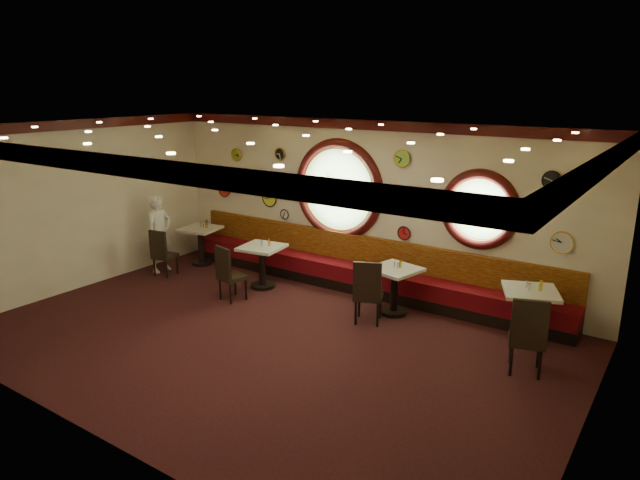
{
  "coord_description": "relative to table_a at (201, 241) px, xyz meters",
  "views": [
    {
      "loc": [
        5.25,
        -6.2,
        3.83
      ],
      "look_at": [
        0.46,
        0.8,
        1.5
      ],
      "focal_mm": 32.0,
      "sensor_mm": 36.0,
      "label": 1
    }
  ],
  "objects": [
    {
      "name": "condiment_a_bottle",
      "position": [
        0.13,
        0.07,
        0.39
      ],
      "size": [
        0.06,
        0.06,
        0.18
      ],
      "primitive_type": "cylinder",
      "color": "gold",
      "rests_on": "table_a"
    },
    {
      "name": "table_d",
      "position": [
        6.98,
        -0.01,
        0.02
      ],
      "size": [
        1.02,
        1.02,
        0.85
      ],
      "color": "black",
      "rests_on": "floor"
    },
    {
      "name": "table_b",
      "position": [
        2.07,
        -0.4,
        0.01
      ],
      "size": [
        0.86,
        0.86,
        0.84
      ],
      "color": "black",
      "rests_on": "floor"
    },
    {
      "name": "condiment_c_bottle",
      "position": [
        4.84,
        -0.08,
        0.38
      ],
      "size": [
        0.04,
        0.04,
        0.14
      ],
      "primitive_type": "cylinder",
      "color": "gold",
      "rests_on": "table_c"
    },
    {
      "name": "banquette_back",
      "position": [
        3.65,
        0.73,
        0.23
      ],
      "size": [
        8.0,
        0.1,
        0.55
      ],
      "primitive_type": "cube",
      "color": "#601307",
      "rests_on": "wall_back"
    },
    {
      "name": "condiment_d_pepper",
      "position": [
        6.96,
        -0.05,
        0.39
      ],
      "size": [
        0.04,
        0.04,
        0.11
      ],
      "primitive_type": "cylinder",
      "color": "silver",
      "rests_on": "table_d"
    },
    {
      "name": "wall_clock_9",
      "position": [
        0.45,
        0.75,
        1.83
      ],
      "size": [
        0.26,
        0.03,
        0.26
      ],
      "primitive_type": "cylinder",
      "rotation": [
        1.57,
        0.0,
        0.0
      ],
      "color": "#93A821",
      "rests_on": "wall_back"
    },
    {
      "name": "condiment_d_bottle",
      "position": [
        7.11,
        0.02,
        0.42
      ],
      "size": [
        0.05,
        0.05,
        0.17
      ],
      "primitive_type": "cylinder",
      "color": "yellow",
      "rests_on": "table_d"
    },
    {
      "name": "molding_left",
      "position": [
        -0.8,
        -2.21,
        2.59
      ],
      "size": [
        0.1,
        6.0,
        0.18
      ],
      "primitive_type": "cube",
      "color": "#380A0A",
      "rests_on": "wall_back"
    },
    {
      "name": "chair_c",
      "position": [
        4.62,
        -0.78,
        0.11
      ],
      "size": [
        0.59,
        0.59,
        0.68
      ],
      "rotation": [
        0.0,
        0.0,
        0.38
      ],
      "color": "black",
      "rests_on": "floor"
    },
    {
      "name": "wall_clock_1",
      "position": [
        5.0,
        0.75,
        1.43
      ],
      "size": [
        0.22,
        0.03,
        0.22
      ],
      "primitive_type": "cylinder",
      "rotation": [
        1.57,
        0.0,
        0.0
      ],
      "color": "#FAF653",
      "rests_on": "wall_back"
    },
    {
      "name": "condiment_b_pepper",
      "position": [
        2.11,
        -0.45,
        0.36
      ],
      "size": [
        0.03,
        0.03,
        0.09
      ],
      "primitive_type": "cylinder",
      "color": "silver",
      "rests_on": "table_b"
    },
    {
      "name": "molding_back",
      "position": [
        3.65,
        0.74,
        2.59
      ],
      "size": [
        9.0,
        0.1,
        0.18
      ],
      "primitive_type": "cube",
      "color": "#380A0A",
      "rests_on": "wall_back"
    },
    {
      "name": "chair_d",
      "position": [
        7.24,
        -1.06,
        0.12
      ],
      "size": [
        0.58,
        0.58,
        0.69
      ],
      "rotation": [
        0.0,
        0.0,
        0.29
      ],
      "color": "black",
      "rests_on": "floor"
    },
    {
      "name": "wall_clock_6",
      "position": [
        1.65,
        0.75,
        1.93
      ],
      "size": [
        0.24,
        0.03,
        0.24
      ],
      "primitive_type": "cylinder",
      "rotation": [
        1.57,
        0.0,
        0.0
      ],
      "color": "black",
      "rests_on": "wall_back"
    },
    {
      "name": "condiment_a_pepper",
      "position": [
        0.07,
        0.02,
        0.35
      ],
      "size": [
        0.03,
        0.03,
        0.09
      ],
      "primitive_type": "cylinder",
      "color": "#B8B8BC",
      "rests_on": "table_a"
    },
    {
      "name": "porthole_left_glass",
      "position": [
        3.05,
        0.79,
        1.33
      ],
      "size": [
        1.66,
        0.02,
        1.66
      ],
      "primitive_type": "cylinder",
      "rotation": [
        1.57,
        0.0,
        0.0
      ],
      "color": "#83AE68",
      "rests_on": "wall_back"
    },
    {
      "name": "wall_back",
      "position": [
        3.65,
        0.79,
        1.08
      ],
      "size": [
        9.0,
        0.02,
        3.2
      ],
      "primitive_type": "cube",
      "color": "beige",
      "rests_on": "floor"
    },
    {
      "name": "wall_clock_3",
      "position": [
        0.05,
        0.75,
        1.03
      ],
      "size": [
        0.32,
        0.03,
        0.32
      ],
      "primitive_type": "cylinder",
      "rotation": [
        1.57,
        0.0,
        0.0
      ],
      "color": "red",
      "rests_on": "wall_back"
    },
    {
      "name": "condiment_d_salt",
      "position": [
        6.9,
        0.05,
        0.39
      ],
      "size": [
        0.04,
        0.04,
        0.11
      ],
      "primitive_type": "cylinder",
      "color": "silver",
      "rests_on": "table_d"
    },
    {
      "name": "wall_clock_2",
      "position": [
        4.4,
        0.75,
        2.03
      ],
      "size": [
        0.3,
        0.03,
        0.3
      ],
      "primitive_type": "cylinder",
      "rotation": [
        1.57,
        0.0,
        0.0
      ],
      "color": "#8FCD40",
      "rests_on": "wall_back"
    },
    {
      "name": "waiter",
      "position": [
        -0.35,
        -0.82,
        0.3
      ],
      "size": [
        0.4,
        0.6,
        1.63
      ],
      "primitive_type": "imported",
      "rotation": [
        0.0,
        0.0,
        1.58
      ],
      "color": "white",
      "rests_on": "floor"
    },
    {
      "name": "wall_front",
      "position": [
        3.65,
        -5.21,
        1.08
      ],
      "size": [
        9.0,
        0.02,
        3.2
      ],
      "primitive_type": "cube",
      "color": "beige",
      "rests_on": "floor"
    },
    {
      "name": "condiment_a_salt",
      "position": [
        -0.03,
        0.05,
        0.35
      ],
      "size": [
        0.03,
        0.03,
        0.09
      ],
      "primitive_type": "cylinder",
      "color": "silver",
      "rests_on": "table_a"
    },
    {
      "name": "table_a",
      "position": [
        0.0,
        0.0,
        0.0
      ],
      "size": [
        0.87,
        0.87,
        0.82
      ],
      "color": "black",
      "rests_on": "floor"
    },
    {
      "name": "wall_left",
      "position": [
        -0.85,
        -2.21,
        1.08
      ],
      "size": [
        0.02,
        6.0,
        3.2
      ],
      "primitive_type": "cube",
      "color": "beige",
      "rests_on": "floor"
    },
    {
      "name": "porthole_left_ring",
      "position": [
        3.05,
        0.74,
        1.33
      ],
      "size": [
        1.61,
        0.03,
        1.61
      ],
      "primitive_type": "torus",
      "rotation": [
        1.57,
        0.0,
        0.0
      ],
      "color": "gold",
      "rests_on": "wall_back"
    },
    {
      "name": "condiment_c_pepper",
      "position": [
        4.82,
        -0.13,
        0.35
      ],
      "size": [
        0.03,
        0.03,
        0.09
      ],
      "primitive_type": "cylinder",
      "color": "#BBBCC0",
      "rests_on": "table_c"
    },
    {
      "name": "chair_b",
      "position": [
        2.02,
        -1.3,
        0.07
      ],
      "size": [
        0.52,
        0.52,
        0.64
      ],
      "rotation": [
        0.0,
        0.0,
        -0.22
      ],
      "color": "black",
      "rests_on": "floor"
    },
    {
      "name": "wall_clock_4",
      "position": [
        4.5,
        0.75,
        0.68
      ],
      "size": [
        0.24,
        0.03,
        0.24
      ],
      "primitive_type": "cylinder",
      "rotation": [
        1.57,
        0.0,
        0.0
      ],
      "color": "red",
      "rests_on": "wall_back"
    },
    {
      "name": "porthole_right_glass",
      "position": [
        5.85,
        0.79,
        1.28
      ],
      "size": [
        1.1,
        0.02,
        1.1
      ],
      "primitive_type": "cylinder",
      "rotation": [
        1.57,
        0.0,
        0.0
      ],
      "color": "#83AE68",
      "rests_on": "wall_back"
    },
    {
      "name": "table_c",
      "position": [
        4.78,
        -0.14,
        0.0
      ],
      "size": [
        0.9,
        0.9,
        0.83
      ],
      "color": "black",
      "rests_on": "floor"
    },
    {
      "name": "wall_clock_5",
      "position": [
        7.2,
        0.75,
        0.93
      ],
      "size": [
        0.34,
        0.03,
        0.34
      ],
      "primitive_type": "cylinder",
      "rotation": [
        1.57,
        0.0,
        0.0
      ],
      "color": "silver",
      "rests_on": "wall_back"
    },
    {
      "name": "ceiling",
      "position": [
        3.65,
        -2.21,
        2.68
      ],
      "size": [
        9.0,
        6.0,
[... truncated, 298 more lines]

